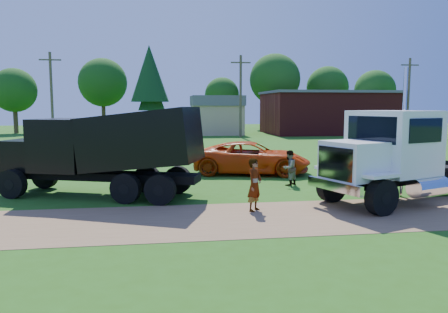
{
  "coord_description": "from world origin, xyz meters",
  "views": [
    {
      "loc": [
        -2.84,
        -12.91,
        3.45
      ],
      "look_at": [
        -0.53,
        2.93,
        1.6
      ],
      "focal_mm": 35.0,
      "sensor_mm": 36.0,
      "label": 1
    }
  ],
  "objects": [
    {
      "name": "ground",
      "position": [
        0.0,
        0.0,
        0.0
      ],
      "size": [
        140.0,
        140.0,
        0.0
      ],
      "primitive_type": "plane",
      "color": "#265512",
      "rests_on": "ground"
    },
    {
      "name": "dirt_track",
      "position": [
        0.0,
        0.0,
        0.01
      ],
      "size": [
        120.0,
        4.2,
        0.01
      ],
      "primitive_type": "cube",
      "color": "brown",
      "rests_on": "ground"
    },
    {
      "name": "white_semi_tractor",
      "position": [
        5.4,
        1.45,
        1.67
      ],
      "size": [
        8.2,
        5.09,
        4.89
      ],
      "rotation": [
        0.0,
        0.0,
        0.35
      ],
      "color": "black",
      "rests_on": "ground"
    },
    {
      "name": "black_dump_truck",
      "position": [
        -4.91,
        4.08,
        1.89
      ],
      "size": [
        8.02,
        4.75,
        3.43
      ],
      "rotation": [
        0.0,
        0.0,
        -0.34
      ],
      "color": "black",
      "rests_on": "ground"
    },
    {
      "name": "orange_pickup",
      "position": [
        1.76,
        8.84,
        0.82
      ],
      "size": [
        6.43,
        4.13,
        1.65
      ],
      "primitive_type": "imported",
      "rotation": [
        0.0,
        0.0,
        1.32
      ],
      "color": "#CD3C09",
      "rests_on": "ground"
    },
    {
      "name": "spectator_a",
      "position": [
        0.19,
        0.93,
        0.88
      ],
      "size": [
        0.74,
        0.76,
        1.75
      ],
      "primitive_type": "imported",
      "rotation": [
        0.0,
        0.0,
        0.85
      ],
      "color": "#999999",
      "rests_on": "ground"
    },
    {
      "name": "spectator_b",
      "position": [
        2.69,
        5.33,
        0.77
      ],
      "size": [
        0.95,
        0.93,
        1.54
      ],
      "primitive_type": "imported",
      "rotation": [
        0.0,
        0.0,
        3.83
      ],
      "color": "#999999",
      "rests_on": "ground"
    },
    {
      "name": "brick_building",
      "position": [
        18.0,
        40.0,
        2.66
      ],
      "size": [
        15.4,
        10.4,
        5.3
      ],
      "color": "maroon",
      "rests_on": "ground"
    },
    {
      "name": "tan_shed",
      "position": [
        4.0,
        40.0,
        2.42
      ],
      "size": [
        6.2,
        5.4,
        4.7
      ],
      "color": "tan",
      "rests_on": "ground"
    },
    {
      "name": "utility_poles",
      "position": [
        6.0,
        35.0,
        4.71
      ],
      "size": [
        42.2,
        0.28,
        9.0
      ],
      "color": "brown",
      "rests_on": "ground"
    },
    {
      "name": "tree_row",
      "position": [
        5.61,
        50.46,
        6.58
      ],
      "size": [
        54.08,
        13.58,
        11.66
      ],
      "color": "#3E2C19",
      "rests_on": "ground"
    }
  ]
}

